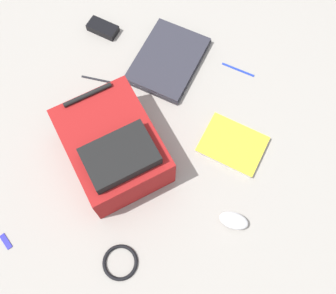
{
  "coord_description": "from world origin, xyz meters",
  "views": [
    {
      "loc": [
        -0.58,
        -0.12,
        1.38
      ],
      "look_at": [
        -0.05,
        -0.04,
        0.02
      ],
      "focal_mm": 42.79,
      "sensor_mm": 36.0,
      "label": 1
    }
  ],
  "objects_px": {
    "backpack": "(113,147)",
    "cable_coil": "(120,262)",
    "computer_mouse": "(234,221)",
    "pen_blue": "(98,79)",
    "book_comic": "(232,144)",
    "pen_black": "(238,69)",
    "usb_stick": "(6,241)",
    "laptop": "(168,60)",
    "power_brick": "(103,28)"
  },
  "relations": [
    {
      "from": "book_comic",
      "to": "power_brick",
      "type": "height_order",
      "value": "power_brick"
    },
    {
      "from": "backpack",
      "to": "computer_mouse",
      "type": "distance_m",
      "value": 0.49
    },
    {
      "from": "backpack",
      "to": "book_comic",
      "type": "height_order",
      "value": "backpack"
    },
    {
      "from": "laptop",
      "to": "computer_mouse",
      "type": "xyz_separation_m",
      "value": [
        -0.61,
        -0.31,
        0.01
      ]
    },
    {
      "from": "computer_mouse",
      "to": "pen_black",
      "type": "xyz_separation_m",
      "value": [
        0.62,
        0.03,
        -0.02
      ]
    },
    {
      "from": "backpack",
      "to": "laptop",
      "type": "bearing_deg",
      "value": -16.81
    },
    {
      "from": "cable_coil",
      "to": "power_brick",
      "type": "height_order",
      "value": "power_brick"
    },
    {
      "from": "computer_mouse",
      "to": "book_comic",
      "type": "bearing_deg",
      "value": 14.88
    },
    {
      "from": "laptop",
      "to": "usb_stick",
      "type": "bearing_deg",
      "value": 150.59
    },
    {
      "from": "book_comic",
      "to": "pen_black",
      "type": "xyz_separation_m",
      "value": [
        0.33,
        0.0,
        -0.01
      ]
    },
    {
      "from": "book_comic",
      "to": "pen_blue",
      "type": "distance_m",
      "value": 0.59
    },
    {
      "from": "book_comic",
      "to": "computer_mouse",
      "type": "height_order",
      "value": "computer_mouse"
    },
    {
      "from": "laptop",
      "to": "pen_black",
      "type": "relative_size",
      "value": 2.78
    },
    {
      "from": "backpack",
      "to": "book_comic",
      "type": "bearing_deg",
      "value": -76.01
    },
    {
      "from": "laptop",
      "to": "pen_blue",
      "type": "relative_size",
      "value": 2.81
    },
    {
      "from": "cable_coil",
      "to": "pen_black",
      "type": "height_order",
      "value": "cable_coil"
    },
    {
      "from": "backpack",
      "to": "pen_blue",
      "type": "bearing_deg",
      "value": 23.26
    },
    {
      "from": "computer_mouse",
      "to": "power_brick",
      "type": "distance_m",
      "value": 0.95
    },
    {
      "from": "pen_black",
      "to": "cable_coil",
      "type": "bearing_deg",
      "value": 157.65
    },
    {
      "from": "usb_stick",
      "to": "power_brick",
      "type": "bearing_deg",
      "value": -9.59
    },
    {
      "from": "power_brick",
      "to": "usb_stick",
      "type": "distance_m",
      "value": 0.92
    },
    {
      "from": "book_comic",
      "to": "usb_stick",
      "type": "relative_size",
      "value": 4.74
    },
    {
      "from": "pen_black",
      "to": "usb_stick",
      "type": "xyz_separation_m",
      "value": [
        -0.79,
        0.73,
        -0.0
      ]
    },
    {
      "from": "backpack",
      "to": "computer_mouse",
      "type": "height_order",
      "value": "backpack"
    },
    {
      "from": "power_brick",
      "to": "pen_black",
      "type": "distance_m",
      "value": 0.59
    },
    {
      "from": "book_comic",
      "to": "laptop",
      "type": "bearing_deg",
      "value": 41.24
    },
    {
      "from": "backpack",
      "to": "computer_mouse",
      "type": "bearing_deg",
      "value": -112.02
    },
    {
      "from": "pen_black",
      "to": "laptop",
      "type": "bearing_deg",
      "value": 90.84
    },
    {
      "from": "pen_blue",
      "to": "usb_stick",
      "type": "relative_size",
      "value": 2.39
    },
    {
      "from": "backpack",
      "to": "laptop",
      "type": "xyz_separation_m",
      "value": [
        0.43,
        -0.13,
        -0.08
      ]
    },
    {
      "from": "cable_coil",
      "to": "power_brick",
      "type": "xyz_separation_m",
      "value": [
        0.92,
        0.25,
        0.01
      ]
    },
    {
      "from": "power_brick",
      "to": "pen_black",
      "type": "xyz_separation_m",
      "value": [
        -0.11,
        -0.58,
        -0.01
      ]
    },
    {
      "from": "backpack",
      "to": "computer_mouse",
      "type": "xyz_separation_m",
      "value": [
        -0.18,
        -0.44,
        -0.07
      ]
    },
    {
      "from": "laptop",
      "to": "pen_black",
      "type": "xyz_separation_m",
      "value": [
        0.0,
        -0.28,
        -0.01
      ]
    },
    {
      "from": "backpack",
      "to": "power_brick",
      "type": "bearing_deg",
      "value": 16.34
    },
    {
      "from": "cable_coil",
      "to": "pen_black",
      "type": "bearing_deg",
      "value": -22.35
    },
    {
      "from": "laptop",
      "to": "pen_blue",
      "type": "xyz_separation_m",
      "value": [
        -0.12,
        0.26,
        -0.01
      ]
    },
    {
      "from": "computer_mouse",
      "to": "cable_coil",
      "type": "distance_m",
      "value": 0.41
    },
    {
      "from": "book_comic",
      "to": "cable_coil",
      "type": "bearing_deg",
      "value": 144.75
    },
    {
      "from": "backpack",
      "to": "usb_stick",
      "type": "bearing_deg",
      "value": 138.6
    },
    {
      "from": "computer_mouse",
      "to": "usb_stick",
      "type": "relative_size",
      "value": 1.76
    },
    {
      "from": "computer_mouse",
      "to": "pen_blue",
      "type": "bearing_deg",
      "value": 59.35
    },
    {
      "from": "power_brick",
      "to": "usb_stick",
      "type": "xyz_separation_m",
      "value": [
        -0.91,
        0.15,
        -0.01
      ]
    },
    {
      "from": "book_comic",
      "to": "power_brick",
      "type": "distance_m",
      "value": 0.73
    },
    {
      "from": "backpack",
      "to": "pen_blue",
      "type": "relative_size",
      "value": 3.52
    },
    {
      "from": "cable_coil",
      "to": "computer_mouse",
      "type": "bearing_deg",
      "value": -62.26
    },
    {
      "from": "backpack",
      "to": "cable_coil",
      "type": "relative_size",
      "value": 4.06
    },
    {
      "from": "backpack",
      "to": "book_comic",
      "type": "xyz_separation_m",
      "value": [
        0.1,
        -0.42,
        -0.08
      ]
    },
    {
      "from": "pen_black",
      "to": "usb_stick",
      "type": "height_order",
      "value": "pen_black"
    },
    {
      "from": "computer_mouse",
      "to": "pen_black",
      "type": "bearing_deg",
      "value": 12.39
    }
  ]
}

